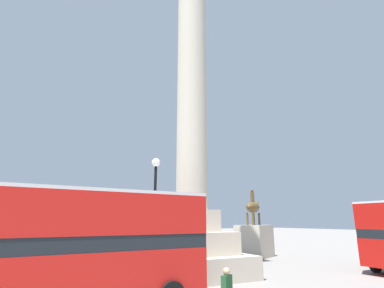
% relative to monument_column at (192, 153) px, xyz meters
% --- Properties ---
extents(ground_plane, '(200.00, 200.00, 0.00)m').
position_rel_monument_column_xyz_m(ground_plane, '(0.00, 0.00, -7.44)').
color(ground_plane, gray).
extents(monument_column, '(5.85, 5.85, 22.95)m').
position_rel_monument_column_xyz_m(monument_column, '(0.00, 0.00, 0.00)').
color(monument_column, '#BCB29E').
rests_on(monument_column, ground_plane).
extents(bus_b, '(10.85, 3.38, 4.32)m').
position_rel_monument_column_xyz_m(bus_b, '(-7.62, -4.77, -5.06)').
color(bus_b, red).
rests_on(bus_b, ground_plane).
extents(equestrian_statue, '(4.21, 3.82, 6.10)m').
position_rel_monument_column_xyz_m(equestrian_statue, '(9.50, 5.96, -5.71)').
color(equestrian_statue, '#BCB29E').
rests_on(equestrian_statue, ground_plane).
extents(street_lamp, '(0.43, 0.43, 6.26)m').
position_rel_monument_column_xyz_m(street_lamp, '(-3.48, -2.76, -3.90)').
color(street_lamp, black).
rests_on(street_lamp, ground_plane).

